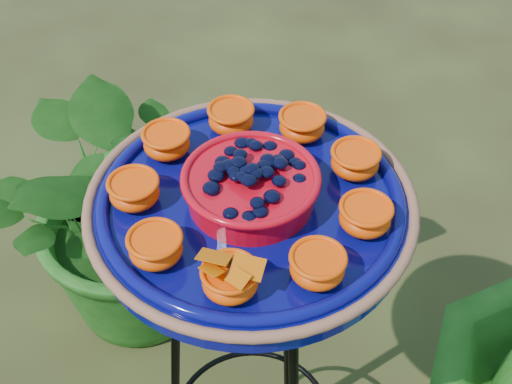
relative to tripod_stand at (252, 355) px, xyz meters
The scene contains 3 objects.
tripod_stand is the anchor object (origin of this frame).
feeder_dish 0.42m from the tripod_stand, 76.85° to the right, with size 0.54×0.54×0.11m.
shrub_back_left 0.69m from the tripod_stand, 139.45° to the left, with size 0.77×0.66×0.85m, color #1A4E14.
Camera 1 is at (0.20, -0.56, 1.76)m, focal length 50.00 mm.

